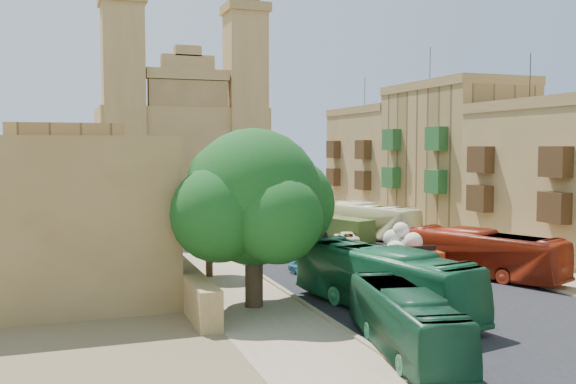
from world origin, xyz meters
TOP-DOWN VIEW (x-y plane):
  - ground at (0.00, 0.00)m, footprint 260.00×260.00m
  - road_surface at (0.00, 30.00)m, footprint 14.00×140.00m
  - sidewalk_east at (9.50, 30.00)m, footprint 5.00×140.00m
  - sidewalk_west at (-9.50, 30.00)m, footprint 5.00×140.00m
  - kerb_east at (7.00, 30.00)m, footprint 0.25×140.00m
  - kerb_west at (-7.00, 30.00)m, footprint 0.25×140.00m
  - townhouse_b at (15.95, 11.00)m, footprint 9.00×14.00m
  - townhouse_c at (15.95, 25.00)m, footprint 9.00×14.00m
  - townhouse_d at (15.95, 39.00)m, footprint 9.00×14.00m
  - west_wall at (-12.50, 20.00)m, footprint 1.00×40.00m
  - west_building_low at (-18.00, 18.00)m, footprint 10.00×28.00m
  - west_building_mid at (-18.00, 44.00)m, footprint 10.00×22.00m
  - church at (-0.00, 78.61)m, footprint 28.00×22.50m
  - ficus_tree at (-9.42, 4.01)m, footprint 8.81×8.11m
  - street_tree_a at (-10.00, 12.00)m, footprint 3.51×3.51m
  - street_tree_b at (-10.00, 24.00)m, footprint 3.00×3.00m
  - street_tree_c at (-10.00, 36.00)m, footprint 3.55×3.55m
  - street_tree_d at (-10.00, 48.00)m, footprint 3.47×3.47m
  - red_truck at (-0.45, 4.80)m, footprint 3.08×6.45m
  - olive_pickup at (4.00, 22.60)m, footprint 3.55×5.07m
  - bus_green_south at (-6.06, -4.78)m, footprint 3.69×9.18m
  - bus_green_north at (-4.00, 1.00)m, footprint 5.02×11.56m
  - bus_red_east at (5.66, 6.40)m, footprint 6.12×10.38m
  - bus_cream_east at (6.50, 24.06)m, footprint 5.65×11.29m
  - car_blue_a at (-4.20, 10.17)m, footprint 1.98×3.39m
  - car_white_a at (-2.04, 35.89)m, footprint 2.05×3.94m
  - car_cream at (3.19, 20.85)m, footprint 2.87×4.24m
  - car_dkblue at (-1.78, 47.67)m, footprint 2.58×5.05m
  - car_white_b at (3.86, 42.53)m, footprint 2.18×3.98m
  - car_blue_b at (-1.35, 58.38)m, footprint 2.44×3.82m
  - pedestrian_c at (7.50, 11.68)m, footprint 0.67×1.01m

SIDE VIEW (x-z plane):
  - ground at x=0.00m, z-range 0.00..0.00m
  - road_surface at x=0.00m, z-range 0.00..0.01m
  - sidewalk_east at x=9.50m, z-range 0.00..0.01m
  - sidewalk_west at x=-9.50m, z-range 0.00..0.01m
  - kerb_east at x=7.00m, z-range 0.00..0.12m
  - kerb_west at x=-7.00m, z-range 0.00..0.12m
  - car_cream at x=3.19m, z-range 0.00..1.08m
  - car_blue_a at x=-4.20m, z-range 0.00..1.08m
  - car_blue_b at x=-1.35m, z-range 0.00..1.19m
  - car_white_a at x=-2.04m, z-range 0.00..1.24m
  - car_white_b at x=3.86m, z-range 0.00..1.28m
  - car_dkblue at x=-1.78m, z-range 0.00..1.40m
  - pedestrian_c at x=7.50m, z-range 0.00..1.59m
  - west_wall at x=-12.50m, z-range 0.00..1.80m
  - olive_pickup at x=4.00m, z-range -0.02..1.90m
  - bus_green_south at x=-6.06m, z-range 0.00..2.49m
  - bus_red_east at x=5.66m, z-range 0.00..2.85m
  - bus_cream_east at x=6.50m, z-range 0.00..3.07m
  - bus_green_north at x=-4.00m, z-range 0.00..3.14m
  - red_truck at x=-0.45m, z-range -0.22..3.43m
  - street_tree_b at x=-10.00m, z-range 0.78..5.39m
  - street_tree_d at x=-10.00m, z-range 0.91..6.25m
  - street_tree_a at x=-10.00m, z-range 0.92..6.31m
  - street_tree_c at x=-10.00m, z-range 0.93..6.39m
  - west_building_low at x=-18.00m, z-range 0.00..8.40m
  - west_building_mid at x=-18.00m, z-range 0.00..10.00m
  - ficus_tree at x=-9.42m, z-range 0.80..9.62m
  - townhouse_b at x=15.95m, z-range -1.79..13.11m
  - townhouse_d at x=15.95m, z-range -1.79..14.11m
  - townhouse_c at x=15.95m, z-range -1.79..15.61m
  - church at x=0.00m, z-range -8.63..27.67m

